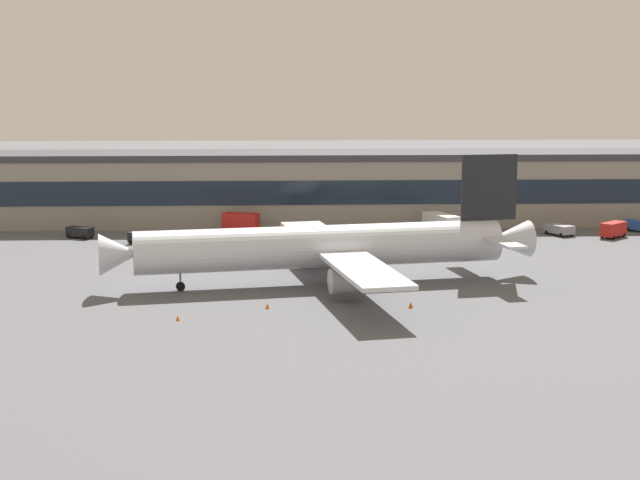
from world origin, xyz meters
TOP-DOWN VIEW (x-y plane):
  - ground_plane at (0.00, 0.00)m, footprint 600.00×600.00m
  - terminal_building at (0.00, 51.86)m, footprint 161.95×16.26m
  - airliner at (-3.27, -1.01)m, footprint 55.38×47.56m
  - baggage_tug at (-31.50, 30.57)m, footprint 3.96×2.77m
  - crew_van at (45.55, 33.04)m, footprint 5.30×5.16m
  - stair_truck at (-15.98, 39.46)m, footprint 6.46×4.30m
  - fuel_truck at (17.89, 38.09)m, footprint 5.44×8.85m
  - follow_me_car at (-42.14, 36.25)m, footprint 4.78×3.68m
  - pushback_tractor at (37.40, 35.76)m, footprint 4.55×5.46m
  - traffic_cone_0 at (-20.39, -18.99)m, footprint 0.46×0.46m
  - traffic_cone_1 at (-10.85, -13.99)m, footprint 0.51×0.51m
  - traffic_cone_2 at (5.38, -14.36)m, footprint 0.58×0.58m

SIDE VIEW (x-z plane):
  - ground_plane at x=0.00m, z-range 0.00..0.00m
  - traffic_cone_0 at x=-20.39m, z-range 0.00..0.57m
  - traffic_cone_1 at x=-10.85m, z-range 0.00..0.64m
  - traffic_cone_2 at x=5.38m, z-range 0.00..0.73m
  - pushback_tractor at x=37.40m, z-range 0.17..1.92m
  - baggage_tug at x=-31.50m, z-range 0.16..2.01m
  - follow_me_car at x=-42.14m, z-range 0.17..2.02m
  - crew_van at x=45.55m, z-range 0.18..2.73m
  - fuel_truck at x=17.89m, z-range 0.21..3.56m
  - stair_truck at x=-15.98m, z-range 0.20..3.75m
  - airliner at x=-3.27m, z-range -3.19..12.87m
  - terminal_building at x=0.00m, z-range 0.02..12.90m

